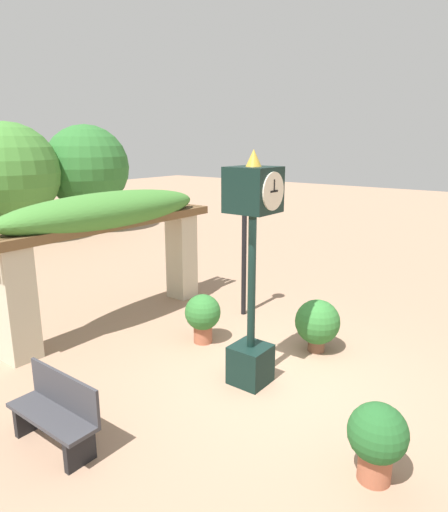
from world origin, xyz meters
name	(u,v)px	position (x,y,z in m)	size (l,w,h in m)	color
ground_plane	(272,378)	(0.00, 0.00, 0.00)	(60.00, 60.00, 0.00)	#9E7A60
pedestal_clock	(252,263)	(-0.30, 0.21, 1.87)	(0.62, 0.67, 3.45)	black
pergola	(110,226)	(0.00, 3.69, 1.97)	(5.11, 1.12, 2.62)	#BCB299
potted_plant_near_left	(377,438)	(-1.20, -2.01, 0.52)	(0.64, 0.64, 0.89)	#9E563D
potted_plant_near_right	(317,323)	(1.27, -0.11, 0.52)	(0.77, 0.77, 0.92)	brown
potted_plant_far_left	(203,315)	(0.35, 1.69, 0.52)	(0.65, 0.65, 0.90)	#9E563D
park_bench	(56,413)	(-2.92, 1.22, 0.42)	(0.42, 1.30, 0.89)	#38383D
lamp_post	(244,225)	(1.93, 1.89, 1.91)	(0.29, 0.29, 2.72)	black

